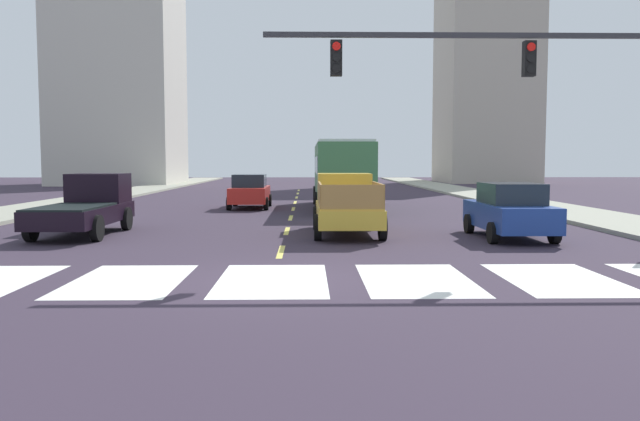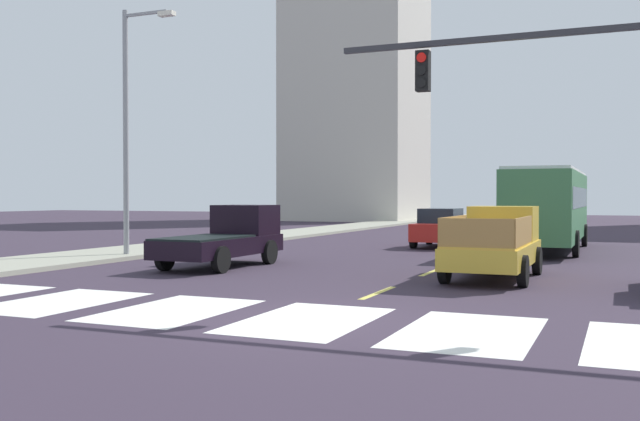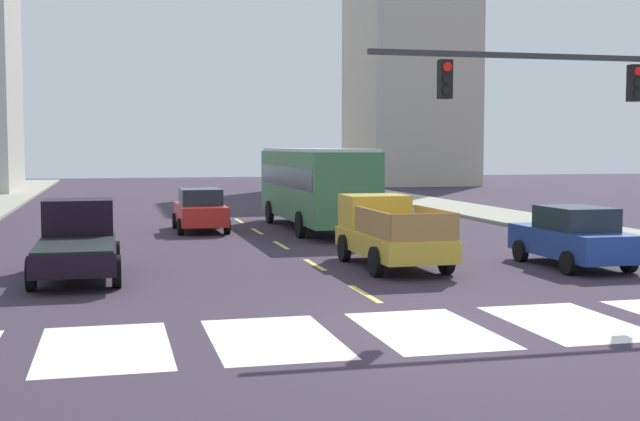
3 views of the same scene
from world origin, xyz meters
TOP-DOWN VIEW (x-y plane):
  - ground_plane at (0.00, 0.00)m, footprint 160.00×160.00m
  - sidewalk_right at (12.58, 18.00)m, footprint 3.81×110.00m
  - crosswalk_stripe_1 at (-5.81, 0.00)m, footprint 2.20×3.65m
  - crosswalk_stripe_2 at (-2.91, 0.00)m, footprint 2.20×3.65m
  - crosswalk_stripe_3 at (0.00, 0.00)m, footprint 2.20×3.65m
  - crosswalk_stripe_4 at (2.91, 0.00)m, footprint 2.20×3.65m
  - lane_dash_0 at (0.00, 4.00)m, footprint 0.16×2.40m
  - lane_dash_1 at (0.00, 9.00)m, footprint 0.16×2.40m
  - lane_dash_2 at (0.00, 14.00)m, footprint 0.16×2.40m
  - lane_dash_3 at (0.00, 19.00)m, footprint 0.16×2.40m
  - lane_dash_4 at (0.00, 24.00)m, footprint 0.16×2.40m
  - lane_dash_5 at (0.00, 29.00)m, footprint 0.16×2.40m
  - lane_dash_6 at (0.00, 34.00)m, footprint 0.16×2.40m
  - lane_dash_7 at (0.00, 39.00)m, footprint 0.16×2.40m
  - pickup_stakebed at (2.00, 8.37)m, footprint 2.18×5.20m
  - pickup_dark at (-6.55, 8.31)m, footprint 2.18×5.20m
  - city_bus at (2.39, 19.08)m, footprint 2.72×10.80m
  - sedan_mid at (-2.21, 19.57)m, footprint 2.02×4.40m
  - sedan_far at (6.98, 6.80)m, footprint 2.02×4.40m
  - block_mid_left at (20.56, 58.34)m, footprint 9.66×10.91m

SIDE VIEW (x-z plane):
  - ground_plane at x=0.00m, z-range 0.00..0.00m
  - lane_dash_0 at x=0.00m, z-range 0.00..0.01m
  - lane_dash_1 at x=0.00m, z-range 0.00..0.01m
  - lane_dash_2 at x=0.00m, z-range 0.00..0.01m
  - lane_dash_3 at x=0.00m, z-range 0.00..0.01m
  - lane_dash_4 at x=0.00m, z-range 0.00..0.01m
  - lane_dash_5 at x=0.00m, z-range 0.00..0.01m
  - lane_dash_6 at x=0.00m, z-range 0.00..0.01m
  - lane_dash_7 at x=0.00m, z-range 0.00..0.01m
  - crosswalk_stripe_1 at x=-5.81m, z-range 0.00..0.01m
  - crosswalk_stripe_2 at x=-2.91m, z-range 0.00..0.01m
  - crosswalk_stripe_3 at x=0.00m, z-range 0.00..0.01m
  - crosswalk_stripe_4 at x=2.91m, z-range 0.00..0.01m
  - sidewalk_right at x=12.58m, z-range 0.00..0.15m
  - sedan_mid at x=-2.21m, z-range 0.00..1.72m
  - sedan_far at x=6.98m, z-range 0.00..1.72m
  - pickup_dark at x=-6.55m, z-range -0.06..1.90m
  - pickup_stakebed at x=2.00m, z-range -0.04..1.92m
  - city_bus at x=2.39m, z-range 0.29..3.61m
  - block_mid_left at x=20.56m, z-range 0.00..29.20m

